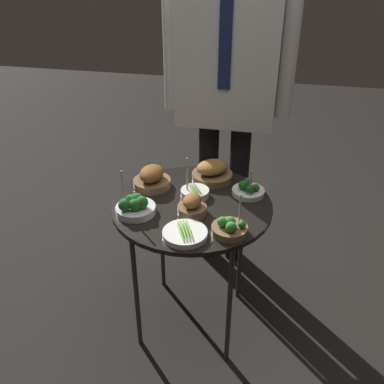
{
  "coord_description": "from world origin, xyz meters",
  "views": [
    {
      "loc": [
        0.3,
        -1.39,
        1.52
      ],
      "look_at": [
        0.0,
        0.0,
        0.68
      ],
      "focal_mm": 40.0,
      "sensor_mm": 36.0,
      "label": 1
    }
  ],
  "objects_px": {
    "bowl_broccoli_front_right": "(230,228)",
    "bowl_roast_back_left": "(192,206)",
    "serving_cart": "(192,213)",
    "bowl_broccoli_mid_right": "(248,190)",
    "waiter_figure": "(228,75)",
    "bowl_asparagus_near_rim": "(185,234)",
    "bowl_roast_back_right": "(152,178)",
    "bowl_roast_far_rim": "(212,172)",
    "bowl_asparagus_center": "(195,192)",
    "bowl_broccoli_front_left": "(135,206)"
  },
  "relations": [
    {
      "from": "bowl_broccoli_front_right",
      "to": "bowl_roast_back_left",
      "type": "distance_m",
      "value": 0.19
    },
    {
      "from": "serving_cart",
      "to": "bowl_broccoli_mid_right",
      "type": "bearing_deg",
      "value": 29.1
    },
    {
      "from": "waiter_figure",
      "to": "bowl_asparagus_near_rim",
      "type": "bearing_deg",
      "value": -92.41
    },
    {
      "from": "bowl_roast_back_right",
      "to": "bowl_roast_far_rim",
      "type": "height_order",
      "value": "bowl_roast_back_right"
    },
    {
      "from": "bowl_roast_far_rim",
      "to": "bowl_roast_back_left",
      "type": "bearing_deg",
      "value": -95.6
    },
    {
      "from": "bowl_broccoli_front_right",
      "to": "bowl_roast_back_left",
      "type": "height_order",
      "value": "bowl_broccoli_front_right"
    },
    {
      "from": "bowl_roast_far_rim",
      "to": "bowl_asparagus_near_rim",
      "type": "relative_size",
      "value": 1.13
    },
    {
      "from": "bowl_asparagus_center",
      "to": "bowl_broccoli_front_right",
      "type": "xyz_separation_m",
      "value": [
        0.17,
        -0.23,
        0.01
      ]
    },
    {
      "from": "bowl_asparagus_center",
      "to": "bowl_roast_back_right",
      "type": "bearing_deg",
      "value": 168.17
    },
    {
      "from": "serving_cart",
      "to": "bowl_roast_far_rim",
      "type": "height_order",
      "value": "bowl_roast_far_rim"
    },
    {
      "from": "serving_cart",
      "to": "waiter_figure",
      "type": "xyz_separation_m",
      "value": [
        0.05,
        0.5,
        0.42
      ]
    },
    {
      "from": "bowl_asparagus_center",
      "to": "bowl_asparagus_near_rim",
      "type": "bearing_deg",
      "value": -85.15
    },
    {
      "from": "bowl_broccoli_front_left",
      "to": "waiter_figure",
      "type": "bearing_deg",
      "value": 68.13
    },
    {
      "from": "bowl_asparagus_near_rim",
      "to": "bowl_roast_back_right",
      "type": "bearing_deg",
      "value": 124.28
    },
    {
      "from": "bowl_roast_back_left",
      "to": "waiter_figure",
      "type": "height_order",
      "value": "waiter_figure"
    },
    {
      "from": "bowl_roast_back_right",
      "to": "waiter_figure",
      "type": "xyz_separation_m",
      "value": [
        0.24,
        0.4,
        0.34
      ]
    },
    {
      "from": "bowl_roast_back_right",
      "to": "bowl_broccoli_mid_right",
      "type": "bearing_deg",
      "value": 3.05
    },
    {
      "from": "bowl_roast_back_right",
      "to": "bowl_broccoli_mid_right",
      "type": "height_order",
      "value": "bowl_broccoli_mid_right"
    },
    {
      "from": "bowl_asparagus_center",
      "to": "bowl_roast_back_right",
      "type": "relative_size",
      "value": 1.08
    },
    {
      "from": "serving_cart",
      "to": "waiter_figure",
      "type": "relative_size",
      "value": 0.4
    },
    {
      "from": "bowl_roast_far_rim",
      "to": "waiter_figure",
      "type": "relative_size",
      "value": 0.11
    },
    {
      "from": "bowl_asparagus_near_rim",
      "to": "waiter_figure",
      "type": "xyz_separation_m",
      "value": [
        0.03,
        0.72,
        0.36
      ]
    },
    {
      "from": "serving_cart",
      "to": "bowl_asparagus_center",
      "type": "xyz_separation_m",
      "value": [
        -0.0,
        0.05,
        0.06
      ]
    },
    {
      "from": "bowl_roast_back_left",
      "to": "waiter_figure",
      "type": "relative_size",
      "value": 0.07
    },
    {
      "from": "serving_cart",
      "to": "waiter_figure",
      "type": "bearing_deg",
      "value": 83.9
    },
    {
      "from": "bowl_broccoli_mid_right",
      "to": "bowl_roast_far_rim",
      "type": "xyz_separation_m",
      "value": [
        -0.16,
        0.09,
        0.02
      ]
    },
    {
      "from": "bowl_roast_back_right",
      "to": "bowl_asparagus_near_rim",
      "type": "relative_size",
      "value": 0.99
    },
    {
      "from": "bowl_broccoli_front_right",
      "to": "bowl_broccoli_mid_right",
      "type": "relative_size",
      "value": 1.16
    },
    {
      "from": "bowl_roast_back_right",
      "to": "serving_cart",
      "type": "bearing_deg",
      "value": -26.23
    },
    {
      "from": "bowl_roast_far_rim",
      "to": "waiter_figure",
      "type": "height_order",
      "value": "waiter_figure"
    },
    {
      "from": "serving_cart",
      "to": "bowl_roast_back_left",
      "type": "bearing_deg",
      "value": -77.18
    },
    {
      "from": "bowl_roast_back_right",
      "to": "bowl_roast_back_left",
      "type": "xyz_separation_m",
      "value": [
        0.21,
        -0.17,
        -0.01
      ]
    },
    {
      "from": "bowl_roast_far_rim",
      "to": "bowl_broccoli_mid_right",
      "type": "bearing_deg",
      "value": -28.94
    },
    {
      "from": "bowl_broccoli_mid_right",
      "to": "bowl_roast_back_right",
      "type": "bearing_deg",
      "value": -176.95
    },
    {
      "from": "bowl_broccoli_front_left",
      "to": "bowl_broccoli_mid_right",
      "type": "xyz_separation_m",
      "value": [
        0.4,
        0.23,
        -0.01
      ]
    },
    {
      "from": "bowl_roast_back_right",
      "to": "bowl_roast_far_rim",
      "type": "relative_size",
      "value": 0.88
    },
    {
      "from": "bowl_broccoli_front_right",
      "to": "waiter_figure",
      "type": "distance_m",
      "value": 0.76
    },
    {
      "from": "bowl_broccoli_mid_right",
      "to": "bowl_roast_far_rim",
      "type": "relative_size",
      "value": 0.75
    },
    {
      "from": "bowl_broccoli_front_right",
      "to": "bowl_asparagus_near_rim",
      "type": "xyz_separation_m",
      "value": [
        -0.15,
        -0.05,
        -0.01
      ]
    },
    {
      "from": "bowl_asparagus_center",
      "to": "bowl_broccoli_mid_right",
      "type": "distance_m",
      "value": 0.22
    },
    {
      "from": "bowl_broccoli_front_left",
      "to": "bowl_broccoli_mid_right",
      "type": "height_order",
      "value": "bowl_broccoli_front_left"
    },
    {
      "from": "bowl_roast_back_right",
      "to": "bowl_broccoli_front_right",
      "type": "bearing_deg",
      "value": -36.15
    },
    {
      "from": "bowl_broccoli_front_right",
      "to": "bowl_broccoli_front_left",
      "type": "bearing_deg",
      "value": 171.53
    },
    {
      "from": "serving_cart",
      "to": "bowl_asparagus_near_rim",
      "type": "relative_size",
      "value": 4.0
    },
    {
      "from": "bowl_broccoli_mid_right",
      "to": "bowl_asparagus_near_rim",
      "type": "relative_size",
      "value": 0.84
    },
    {
      "from": "bowl_asparagus_near_rim",
      "to": "bowl_broccoli_mid_right",
      "type": "bearing_deg",
      "value": 61.22
    },
    {
      "from": "serving_cart",
      "to": "bowl_asparagus_near_rim",
      "type": "height_order",
      "value": "bowl_asparagus_near_rim"
    },
    {
      "from": "bowl_broccoli_front_left",
      "to": "bowl_asparagus_near_rim",
      "type": "bearing_deg",
      "value": -25.51
    },
    {
      "from": "bowl_broccoli_mid_right",
      "to": "waiter_figure",
      "type": "xyz_separation_m",
      "value": [
        -0.15,
        0.38,
        0.35
      ]
    },
    {
      "from": "bowl_broccoli_mid_right",
      "to": "waiter_figure",
      "type": "distance_m",
      "value": 0.54
    }
  ]
}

